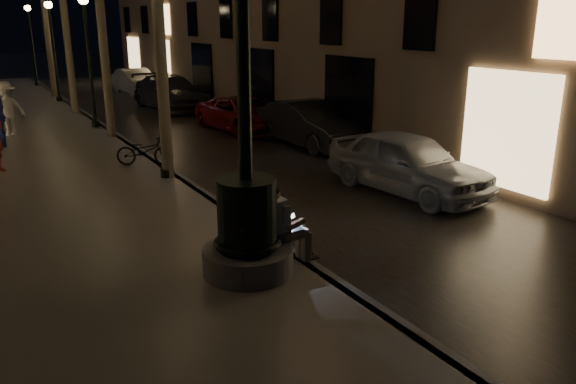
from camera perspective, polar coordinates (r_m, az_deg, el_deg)
ground at (r=21.06m, az=-17.50°, el=5.45°), size 120.00×120.00×0.00m
cobble_lane at (r=21.90m, az=-9.83°, el=6.43°), size 6.00×45.00×0.02m
curb_strip at (r=21.04m, az=-17.53°, el=5.71°), size 0.25×45.00×0.20m
fountain_lamppost at (r=8.45m, az=-4.21°, el=-1.86°), size 1.40×1.40×5.21m
seated_man_laptop at (r=8.82m, az=-0.59°, el=-3.08°), size 0.97×0.33×1.34m
lamp_curb_a at (r=13.86m, az=-13.03°, el=13.69°), size 0.36×0.36×4.81m
lamp_curb_b at (r=21.62m, az=-19.71°, el=14.20°), size 0.36×0.36×4.81m
lamp_curb_c at (r=29.51m, az=-22.85°, el=14.37°), size 0.36×0.36×4.81m
lamp_curb_d at (r=37.44m, az=-24.67°, el=14.45°), size 0.36×0.36×4.81m
car_front at (r=13.57m, az=12.05°, el=2.96°), size 2.15×4.44×1.46m
car_second at (r=18.32m, az=2.20°, el=6.91°), size 1.76×4.49×1.46m
car_third at (r=21.04m, az=-4.50°, el=7.89°), size 2.49×4.66×1.25m
car_rear at (r=26.90m, az=-11.83°, el=9.88°), size 2.49×5.40×1.53m
car_fifth at (r=32.95m, az=-15.18°, el=10.78°), size 1.75×4.30×1.39m
pedestrian_white at (r=21.28m, az=-26.65°, el=7.58°), size 1.32×0.98×1.81m
bicycle at (r=15.56m, az=-14.36°, el=4.09°), size 1.59×1.20×0.80m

